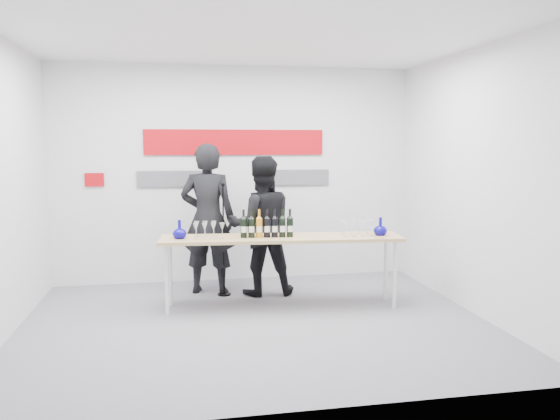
{
  "coord_description": "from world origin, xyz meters",
  "views": [
    {
      "loc": [
        -0.8,
        -5.66,
        1.93
      ],
      "look_at": [
        0.38,
        0.64,
        1.15
      ],
      "focal_mm": 35.0,
      "sensor_mm": 36.0,
      "label": 1
    }
  ],
  "objects_px": {
    "presenter_right": "(261,226)",
    "mic_stand": "(224,261)",
    "presenter_left": "(208,219)",
    "tasting_table": "(282,242)"
  },
  "relations": [
    {
      "from": "presenter_left",
      "to": "presenter_right",
      "type": "relative_size",
      "value": 1.09
    },
    {
      "from": "presenter_right",
      "to": "mic_stand",
      "type": "xyz_separation_m",
      "value": [
        -0.48,
        0.02,
        -0.45
      ]
    },
    {
      "from": "presenter_right",
      "to": "presenter_left",
      "type": "bearing_deg",
      "value": -14.52
    },
    {
      "from": "presenter_left",
      "to": "mic_stand",
      "type": "distance_m",
      "value": 0.58
    },
    {
      "from": "presenter_left",
      "to": "mic_stand",
      "type": "height_order",
      "value": "presenter_left"
    },
    {
      "from": "tasting_table",
      "to": "mic_stand",
      "type": "bearing_deg",
      "value": 139.97
    },
    {
      "from": "mic_stand",
      "to": "presenter_right",
      "type": "bearing_deg",
      "value": -23.46
    },
    {
      "from": "tasting_table",
      "to": "presenter_right",
      "type": "bearing_deg",
      "value": 108.93
    },
    {
      "from": "tasting_table",
      "to": "presenter_left",
      "type": "height_order",
      "value": "presenter_left"
    },
    {
      "from": "tasting_table",
      "to": "presenter_right",
      "type": "relative_size",
      "value": 1.62
    }
  ]
}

